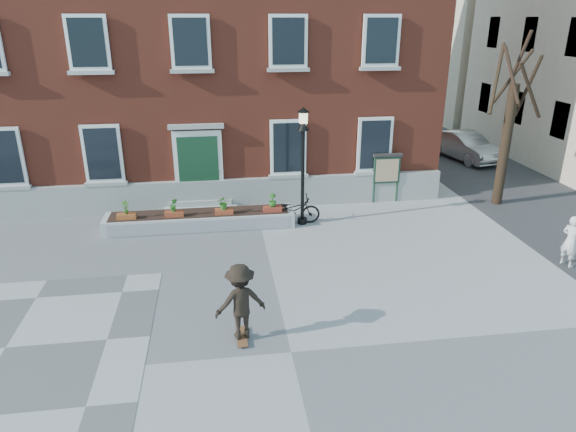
{
  "coord_description": "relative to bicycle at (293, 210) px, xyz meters",
  "views": [
    {
      "loc": [
        -1.33,
        -8.89,
        6.59
      ],
      "look_at": [
        0.5,
        4.0,
        1.5
      ],
      "focal_mm": 32.0,
      "sensor_mm": 36.0,
      "label": 1
    }
  ],
  "objects": [
    {
      "name": "ground",
      "position": [
        -1.09,
        -7.08,
        -0.49
      ],
      "size": [
        100.0,
        100.0,
        0.0
      ],
      "primitive_type": "plane",
      "color": "gray",
      "rests_on": "ground"
    },
    {
      "name": "checker_patch",
      "position": [
        -7.09,
        -6.08,
        -0.48
      ],
      "size": [
        6.0,
        6.0,
        0.01
      ],
      "primitive_type": "cube",
      "color": "#515154",
      "rests_on": "ground"
    },
    {
      "name": "bicycle",
      "position": [
        0.0,
        0.0,
        0.0
      ],
      "size": [
        1.87,
        0.67,
        0.98
      ],
      "primitive_type": "imported",
      "rotation": [
        0.0,
        0.0,
        1.56
      ],
      "color": "black",
      "rests_on": "ground"
    },
    {
      "name": "parked_car",
      "position": [
        9.56,
        7.07,
        0.18
      ],
      "size": [
        2.29,
        4.28,
        1.34
      ],
      "primitive_type": "imported",
      "rotation": [
        0.0,
        0.0,
        0.23
      ],
      "color": "#A9ACAE",
      "rests_on": "ground"
    },
    {
      "name": "bystander",
      "position": [
        7.2,
        -4.18,
        0.26
      ],
      "size": [
        0.52,
        0.63,
        1.5
      ],
      "primitive_type": "imported",
      "rotation": [
        0.0,
        0.0,
        1.92
      ],
      "color": "silver",
      "rests_on": "ground"
    },
    {
      "name": "brick_building",
      "position": [
        -3.09,
        6.9,
        5.81
      ],
      "size": [
        18.4,
        10.85,
        12.6
      ],
      "color": "maroon",
      "rests_on": "ground"
    },
    {
      "name": "planter_assembly",
      "position": [
        -3.08,
        0.1,
        -0.18
      ],
      "size": [
        6.2,
        1.12,
        1.15
      ],
      "color": "#B9B9B4",
      "rests_on": "ground"
    },
    {
      "name": "bare_tree",
      "position": [
        7.92,
        0.93,
        2.3
      ],
      "size": [
        1.83,
        1.83,
        6.16
      ],
      "color": "black",
      "rests_on": "ground"
    },
    {
      "name": "side_street",
      "position": [
        16.9,
        12.7,
        6.53
      ],
      "size": [
        15.2,
        36.0,
        14.5
      ],
      "color": "#373639",
      "rests_on": "ground"
    },
    {
      "name": "lamp_post",
      "position": [
        0.33,
        -0.03,
        2.05
      ],
      "size": [
        0.4,
        0.4,
        3.93
      ],
      "color": "black",
      "rests_on": "ground"
    },
    {
      "name": "notice_board",
      "position": [
        3.79,
        1.68,
        0.77
      ],
      "size": [
        1.1,
        0.16,
        1.87
      ],
      "color": "#193325",
      "rests_on": "ground"
    },
    {
      "name": "skateboarder",
      "position": [
        -2.09,
        -6.45,
        0.44
      ],
      "size": [
        1.22,
        0.85,
        1.79
      ],
      "color": "brown",
      "rests_on": "ground"
    }
  ]
}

